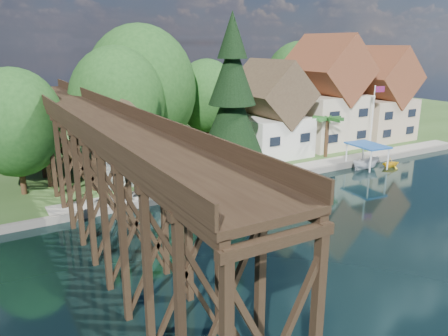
{
  "coord_description": "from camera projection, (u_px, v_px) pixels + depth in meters",
  "views": [
    {
      "loc": [
        -23.06,
        -25.06,
        13.24
      ],
      "look_at": [
        -4.97,
        6.0,
        2.91
      ],
      "focal_mm": 35.0,
      "sensor_mm": 36.0,
      "label": 1
    }
  ],
  "objects": [
    {
      "name": "house_left",
      "position": [
        270.0,
        115.0,
        50.88
      ],
      "size": [
        7.64,
        8.64,
        11.02
      ],
      "color": "silver",
      "rests_on": "bank"
    },
    {
      "name": "house_center",
      "position": [
        325.0,
        99.0,
        55.29
      ],
      "size": [
        8.65,
        9.18,
        13.89
      ],
      "color": "beige",
      "rests_on": "bank"
    },
    {
      "name": "shrubs",
      "position": [
        210.0,
        176.0,
        40.75
      ],
      "size": [
        15.76,
        2.47,
        1.7
      ],
      "color": "#19451A",
      "rests_on": "bank"
    },
    {
      "name": "boat_yellow",
      "position": [
        391.0,
        162.0,
        48.18
      ],
      "size": [
        2.56,
        2.33,
        1.16
      ],
      "primitive_type": "imported",
      "rotation": [
        0.0,
        0.0,
        1.35
      ],
      "color": "yellow",
      "rests_on": "ground"
    },
    {
      "name": "boat_canopy",
      "position": [
        366.0,
        159.0,
        47.26
      ],
      "size": [
        3.54,
        4.5,
        2.74
      ],
      "color": "white",
      "rests_on": "ground"
    },
    {
      "name": "boat_white_a",
      "position": [
        289.0,
        181.0,
        42.01
      ],
      "size": [
        4.2,
        3.18,
        0.82
      ],
      "primitive_type": "imported",
      "rotation": [
        0.0,
        0.0,
        1.48
      ],
      "color": "silver",
      "rests_on": "ground"
    },
    {
      "name": "promenade",
      "position": [
        298.0,
        168.0,
        46.1
      ],
      "size": [
        50.0,
        2.6,
        0.06
      ],
      "primitive_type": "cube",
      "color": "gray",
      "rests_on": "bank"
    },
    {
      "name": "conifer",
      "position": [
        232.0,
        99.0,
        42.22
      ],
      "size": [
        6.36,
        6.36,
        15.66
      ],
      "color": "#382314",
      "rests_on": "bank"
    },
    {
      "name": "tugboat",
      "position": [
        256.0,
        187.0,
        39.68
      ],
      "size": [
        3.19,
        2.12,
        2.14
      ],
      "color": "red",
      "rests_on": "ground"
    },
    {
      "name": "bank",
      "position": [
        157.0,
        135.0,
        63.79
      ],
      "size": [
        140.0,
        52.0,
        0.5
      ],
      "primitive_type": "cube",
      "color": "#2D4D1F",
      "rests_on": "ground"
    },
    {
      "name": "house_right",
      "position": [
        377.0,
        100.0,
        59.41
      ],
      "size": [
        8.15,
        8.64,
        12.45
      ],
      "color": "tan",
      "rests_on": "bank"
    },
    {
      "name": "bg_trees",
      "position": [
        203.0,
        95.0,
        51.74
      ],
      "size": [
        49.9,
        13.3,
        10.57
      ],
      "color": "#382314",
      "rests_on": "bank"
    },
    {
      "name": "trestle_bridge",
      "position": [
        95.0,
        159.0,
        30.7
      ],
      "size": [
        4.12,
        44.18,
        9.3
      ],
      "color": "black",
      "rests_on": "ground"
    },
    {
      "name": "flagpole",
      "position": [
        374.0,
        112.0,
        51.81
      ],
      "size": [
        1.16,
        0.55,
        7.97
      ],
      "color": "white",
      "rests_on": "bank"
    },
    {
      "name": "palm_tree",
      "position": [
        328.0,
        120.0,
        49.53
      ],
      "size": [
        3.86,
        3.86,
        4.95
      ],
      "color": "#382314",
      "rests_on": "bank"
    },
    {
      "name": "seawall",
      "position": [
        291.0,
        176.0,
        44.11
      ],
      "size": [
        60.0,
        0.4,
        0.62
      ],
      "primitive_type": "cube",
      "color": "slate",
      "rests_on": "ground"
    },
    {
      "name": "ground",
      "position": [
        313.0,
        211.0,
        35.62
      ],
      "size": [
        140.0,
        140.0,
        0.0
      ],
      "primitive_type": "plane",
      "color": "black",
      "rests_on": "ground"
    },
    {
      "name": "shed",
      "position": [
        124.0,
        146.0,
        41.29
      ],
      "size": [
        5.09,
        5.4,
        7.85
      ],
      "color": "silver",
      "rests_on": "bank"
    }
  ]
}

